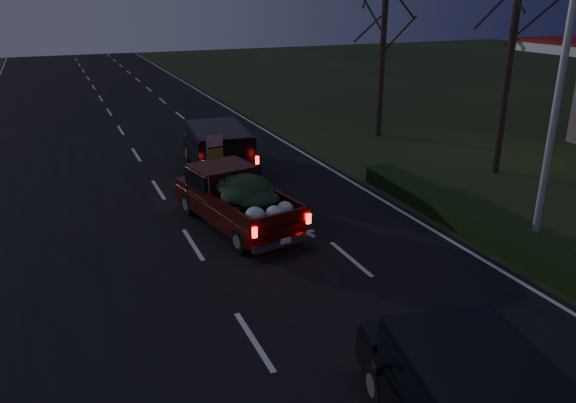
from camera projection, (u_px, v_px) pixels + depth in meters
name	position (u px, v px, depth m)	size (l,w,h in m)	color
ground	(254.00, 341.00, 11.27)	(120.00, 120.00, 0.00)	black
road_asphalt	(254.00, 341.00, 11.26)	(14.00, 120.00, 0.02)	black
hedge_row	(467.00, 218.00, 16.61)	(1.00, 10.00, 0.60)	black
light_pole	(568.00, 38.00, 14.56)	(0.50, 0.90, 9.16)	silver
bare_tree_mid	(518.00, 0.00, 19.67)	(3.60, 3.60, 8.50)	black
bare_tree_far	(384.00, 24.00, 25.73)	(3.60, 3.60, 7.00)	black
pickup_truck	(236.00, 196.00, 16.56)	(2.68, 5.09, 2.54)	#3D0C08
lead_suv	(219.00, 145.00, 21.58)	(2.57, 5.17, 1.43)	black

